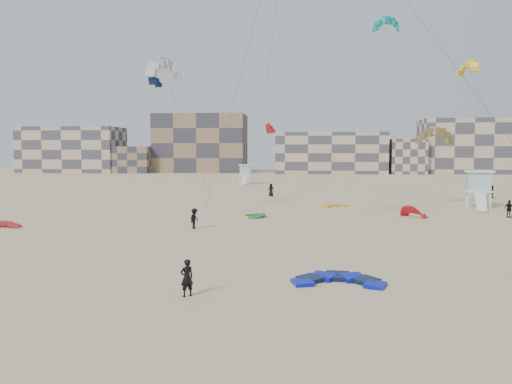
{
  "coord_description": "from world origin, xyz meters",
  "views": [
    {
      "loc": [
        1.58,
        -20.83,
        6.4
      ],
      "look_at": [
        -0.88,
        6.0,
        4.23
      ],
      "focal_mm": 35.0,
      "sensor_mm": 36.0,
      "label": 1
    }
  ],
  "objects": [
    {
      "name": "ground",
      "position": [
        0.0,
        0.0,
        0.0
      ],
      "size": [
        320.0,
        320.0,
        0.0
      ],
      "primitive_type": "plane",
      "color": "beige",
      "rests_on": "ground"
    },
    {
      "name": "kite_ground_blue",
      "position": [
        3.4,
        3.35,
        0.0
      ],
      "size": [
        4.17,
        4.36,
        0.73
      ],
      "primitive_type": null,
      "rotation": [
        0.05,
        0.0,
        -0.04
      ],
      "color": "#0A17ED",
      "rests_on": "ground"
    },
    {
      "name": "kite_ground_green",
      "position": [
        -3.05,
        27.69,
        0.0
      ],
      "size": [
        3.64,
        3.49,
        0.94
      ],
      "primitive_type": null,
      "rotation": [
        0.13,
        0.0,
        -1.35
      ],
      "color": "#1C7E21",
      "rests_on": "ground"
    },
    {
      "name": "kite_ground_red_far",
      "position": [
        12.54,
        28.92,
        0.0
      ],
      "size": [
        4.06,
        4.05,
        2.96
      ],
      "primitive_type": null,
      "rotation": [
        0.84,
        0.0,
        2.24
      ],
      "color": "red",
      "rests_on": "ground"
    },
    {
      "name": "kite_ground_yellow",
      "position": [
        5.35,
        37.62,
        0.0
      ],
      "size": [
        4.93,
        4.98,
        0.6
      ],
      "primitive_type": null,
      "rotation": [
        0.05,
        0.0,
        0.62
      ],
      "color": "yellow",
      "rests_on": "ground"
    },
    {
      "name": "kitesurfer_main",
      "position": [
        -3.45,
        0.47,
        0.84
      ],
      "size": [
        0.73,
        0.69,
        1.68
      ],
      "primitive_type": "imported",
      "rotation": [
        0.0,
        0.0,
        3.79
      ],
      "color": "black",
      "rests_on": "ground"
    },
    {
      "name": "kitesurfer_c",
      "position": [
        -7.3,
        19.75,
        0.86
      ],
      "size": [
        0.95,
        1.25,
        1.71
      ],
      "primitive_type": "imported",
      "rotation": [
        0.0,
        0.0,
        1.25
      ],
      "color": "black",
      "rests_on": "ground"
    },
    {
      "name": "kitesurfer_d",
      "position": [
        21.73,
        29.37,
        0.86
      ],
      "size": [
        0.98,
        1.04,
        1.72
      ],
      "primitive_type": "imported",
      "rotation": [
        0.0,
        0.0,
        2.28
      ],
      "color": "black",
      "rests_on": "ground"
    },
    {
      "name": "kitesurfer_e",
      "position": [
        -2.78,
        50.35,
        0.92
      ],
      "size": [
        0.97,
        0.7,
        1.85
      ],
      "primitive_type": "imported",
      "rotation": [
        0.0,
        0.0,
        0.13
      ],
      "color": "black",
      "rests_on": "ground"
    },
    {
      "name": "kitesurfer_f",
      "position": [
        27.87,
        50.73,
        0.88
      ],
      "size": [
        0.59,
        1.65,
        1.76
      ],
      "primitive_type": "imported",
      "rotation": [
        0.0,
        0.0,
        -1.61
      ],
      "color": "black",
      "rests_on": "ground"
    },
    {
      "name": "kite_fly_grey",
      "position": [
        -12.27,
        29.09,
        14.56
      ],
      "size": [
        7.2,
        5.36,
        14.93
      ],
      "rotation": [
        0.0,
        0.0,
        0.91
      ],
      "color": "white",
      "rests_on": "ground"
    },
    {
      "name": "kite_fly_olive",
      "position": [
        16.56,
        37.71,
        8.0
      ],
      "size": [
        4.82,
        7.64,
        8.36
      ],
      "rotation": [
        0.0,
        0.0,
        -0.39
      ],
      "color": "brown",
      "rests_on": "ground"
    },
    {
      "name": "kite_fly_yellow",
      "position": [
        23.93,
        50.09,
        17.64
      ],
      "size": [
        9.92,
        4.51,
        18.05
      ],
      "rotation": [
        0.0,
        0.0,
        -1.26
      ],
      "color": "yellow",
      "rests_on": "ground"
    },
    {
      "name": "kite_fly_navy",
      "position": [
        -19.7,
        50.65,
        16.6
      ],
      "size": [
        4.25,
        5.71,
        16.99
      ],
      "rotation": [
        0.0,
        0.0,
        1.57
      ],
      "color": "#0A153C",
      "rests_on": "ground"
    },
    {
      "name": "kite_fly_teal_b",
      "position": [
        13.87,
        55.58,
        24.93
      ],
      "size": [
        7.33,
        3.99,
        25.14
      ],
      "rotation": [
        0.0,
        0.0,
        0.1
      ],
      "color": "teal",
      "rests_on": "ground"
    },
    {
      "name": "kite_fly_red",
      "position": [
        -3.95,
        66.06,
        10.31
      ],
      "size": [
        4.07,
        12.36,
        10.73
      ],
      "rotation": [
        0.0,
        0.0,
        1.79
      ],
      "color": "red",
      "rests_on": "ground"
    },
    {
      "name": "lifeguard_tower_near",
      "position": [
        21.61,
        37.64,
        2.13
      ],
      "size": [
        3.64,
        6.2,
        4.29
      ],
      "rotation": [
        0.0,
        0.0,
        -0.23
      ],
      "color": "white",
      "rests_on": "ground"
    },
    {
      "name": "lifeguard_tower_far",
      "position": [
        -9.48,
        77.7,
        1.93
      ],
      "size": [
        2.78,
        5.3,
        3.88
      ],
      "rotation": [
        0.0,
        0.0,
        -0.01
      ],
      "color": "white",
      "rests_on": "ground"
    },
    {
      "name": "condo_west_a",
      "position": [
        -70.0,
        130.0,
        7.0
      ],
      "size": [
        30.0,
        15.0,
        14.0
      ],
      "primitive_type": "cube",
      "color": "tan",
      "rests_on": "ground"
    },
    {
      "name": "condo_west_b",
      "position": [
        -30.0,
        134.0,
        9.0
      ],
      "size": [
        28.0,
        14.0,
        18.0
      ],
      "primitive_type": "cube",
      "color": "#836B4F",
      "rests_on": "ground"
    },
    {
      "name": "condo_mid",
      "position": [
        10.0,
        130.0,
        6.0
      ],
      "size": [
        32.0,
        16.0,
        12.0
      ],
      "primitive_type": "cube",
      "color": "tan",
      "rests_on": "ground"
    },
    {
      "name": "condo_east",
      "position": [
        50.0,
        132.0,
        8.0
      ],
      "size": [
        26.0,
        14.0,
        16.0
      ],
      "primitive_type": "cube",
      "color": "tan",
      "rests_on": "ground"
    },
    {
      "name": "condo_fill_left",
      "position": [
        -50.0,
        128.0,
        4.0
      ],
      "size": [
        12.0,
        10.0,
        8.0
      ],
      "primitive_type": "cube",
      "color": "#836B4F",
      "rests_on": "ground"
    },
    {
      "name": "condo_fill_right",
      "position": [
        32.0,
        128.0,
        5.0
      ],
      "size": [
        10.0,
        10.0,
        10.0
      ],
      "primitive_type": "cube",
      "color": "tan",
      "rests_on": "ground"
    }
  ]
}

